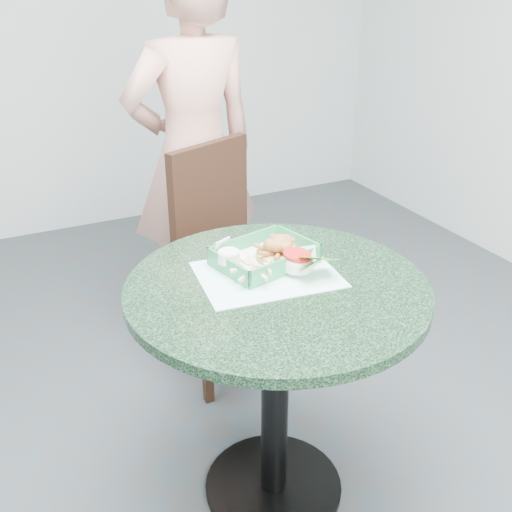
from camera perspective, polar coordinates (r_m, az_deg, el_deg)
name	(u,v)px	position (r m, az deg, el deg)	size (l,w,h in m)	color
floor	(273,487)	(2.12, 1.66, -21.14)	(4.00, 5.00, 0.02)	#303335
cafe_table	(276,341)	(1.74, 1.91, -8.11)	(0.84, 0.84, 0.75)	black
dining_chair	(220,246)	(2.42, -3.42, 1.00)	(0.41, 0.41, 0.93)	#3E2A18
diner_person	(193,140)	(2.56, -6.01, 10.89)	(0.65, 0.43, 1.78)	tan
placemat	(267,281)	(1.69, 1.07, -2.37)	(0.38, 0.29, 0.00)	#B2EBE8
food_basket	(264,265)	(1.75, 0.81, -0.85)	(0.27, 0.20, 0.05)	#26874E
crab_sandwich	(279,255)	(1.73, 2.20, 0.07)	(0.13, 0.13, 0.08)	tan
fries_pile	(244,271)	(1.67, -1.11, -1.44)	(0.11, 0.12, 0.04)	beige
sauce_ramekin	(226,259)	(1.71, -2.86, -0.25)	(0.06, 0.06, 0.04)	silver
garnish_cup	(296,270)	(1.66, 3.84, -1.36)	(0.13, 0.12, 0.05)	beige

